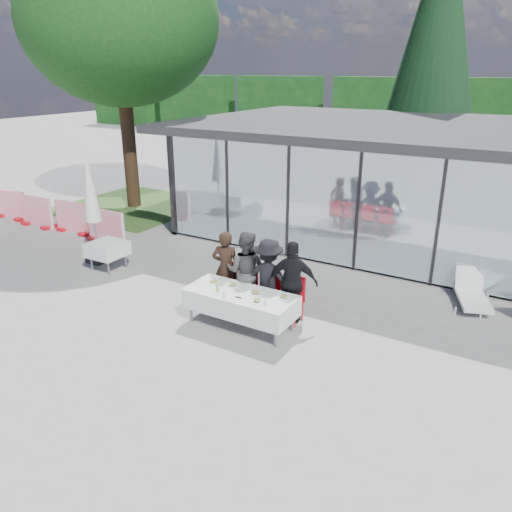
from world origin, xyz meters
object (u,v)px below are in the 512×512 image
(plate_d, at_px, (284,297))
(diner_chair_a, at_px, (227,281))
(diner_c, at_px, (269,278))
(plate_extra, at_px, (257,301))
(lounger, at_px, (472,293))
(dining_table, at_px, (241,302))
(plate_c, at_px, (256,293))
(construction_barriers, at_px, (9,207))
(folded_eyeglasses, at_px, (238,297))
(deciduous_tree, at_px, (118,19))
(spare_table_left, at_px, (107,249))
(plate_a, at_px, (214,282))
(juice_bottle, at_px, (218,287))
(diner_d, at_px, (293,282))
(diner_a, at_px, (226,268))
(conifer_tree, at_px, (437,38))
(diner_b, at_px, (246,271))
(diner_chair_c, at_px, (269,291))
(market_umbrella, at_px, (91,193))
(diner_chair_d, at_px, (293,297))
(plate_b, at_px, (232,285))
(diner_chair_b, at_px, (246,286))

(plate_d, bearing_deg, diner_chair_a, 162.21)
(diner_c, xyz_separation_m, plate_extra, (0.27, -0.94, -0.07))
(lounger, bearing_deg, dining_table, -137.78)
(plate_c, distance_m, construction_barriers, 11.64)
(folded_eyeglasses, relative_size, deciduous_tree, 0.01)
(spare_table_left, distance_m, construction_barriers, 6.66)
(plate_a, bearing_deg, diner_c, 31.90)
(juice_bottle, bearing_deg, construction_barriers, 166.27)
(diner_d, bearing_deg, plate_a, 3.43)
(diner_a, relative_size, conifer_tree, 0.16)
(diner_b, bearing_deg, construction_barriers, -24.37)
(diner_chair_c, height_order, folded_eyeglasses, diner_chair_c)
(dining_table, xyz_separation_m, diner_chair_a, (-0.83, 0.75, -0.00))
(folded_eyeglasses, bearing_deg, construction_barriers, 166.53)
(folded_eyeglasses, bearing_deg, juice_bottle, 171.62)
(diner_d, height_order, plate_a, diner_d)
(diner_chair_a, bearing_deg, diner_a, -90.00)
(plate_c, height_order, juice_bottle, juice_bottle)
(conifer_tree, bearing_deg, plate_a, -95.14)
(deciduous_tree, bearing_deg, juice_bottle, -36.89)
(diner_chair_a, bearing_deg, construction_barriers, 170.56)
(diner_c, height_order, juice_bottle, diner_c)
(market_umbrella, bearing_deg, diner_c, -3.71)
(diner_d, xyz_separation_m, plate_c, (-0.50, -0.64, -0.10))
(market_umbrella, height_order, construction_barriers, market_umbrella)
(diner_chair_d, xyz_separation_m, folded_eyeglasses, (-0.70, -0.97, 0.22))
(plate_a, height_order, market_umbrella, market_umbrella)
(diner_chair_a, bearing_deg, plate_extra, -35.59)
(plate_d, xyz_separation_m, lounger, (3.01, 3.31, -0.52))
(plate_a, bearing_deg, conifer_tree, 84.86)
(diner_chair_a, xyz_separation_m, lounger, (4.70, 2.76, -0.28))
(diner_a, relative_size, plate_a, 6.44)
(diner_chair_d, relative_size, deciduous_tree, 0.10)
(construction_barriers, relative_size, lounger, 7.55)
(diner_chair_d, height_order, lounger, diner_chair_d)
(conifer_tree, bearing_deg, plate_d, -88.01)
(plate_extra, xyz_separation_m, construction_barriers, (-11.60, 2.67, -0.34))
(diner_a, xyz_separation_m, lounger, (4.70, 2.79, -0.59))
(diner_b, relative_size, plate_b, 6.73)
(spare_table_left, xyz_separation_m, conifer_tree, (5.04, 12.11, 5.43))
(market_umbrella, bearing_deg, diner_chair_b, -3.83)
(dining_table, height_order, plate_b, plate_b)
(diner_chair_a, height_order, construction_barriers, construction_barriers)
(diner_a, bearing_deg, plate_a, 80.37)
(diner_b, xyz_separation_m, plate_extra, (0.84, -0.94, -0.11))
(diner_chair_c, relative_size, lounger, 0.67)
(plate_b, relative_size, juice_bottle, 1.77)
(plate_d, relative_size, deciduous_tree, 0.03)
(plate_b, bearing_deg, deciduous_tree, 145.00)
(deciduous_tree, bearing_deg, construction_barriers, -125.57)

